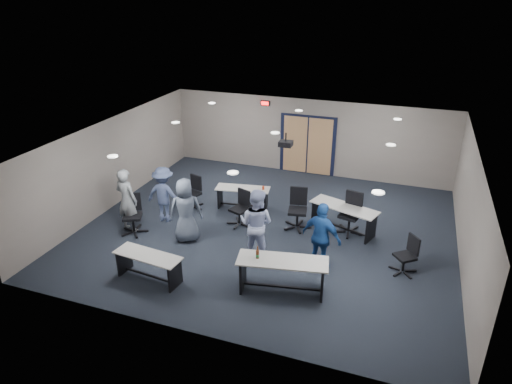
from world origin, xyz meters
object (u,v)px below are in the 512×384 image
(table_front_left, at_px, (149,263))
(person_plaid, at_px, (186,210))
(chair_loose_left, at_px, (132,215))
(chair_loose_right, at_px, (405,255))
(person_gray, at_px, (127,200))
(chair_back_d, at_px, (350,214))
(person_navy, at_px, (322,237))
(person_back, at_px, (164,194))
(chair_back_a, at_px, (192,193))
(table_back_right, at_px, (344,214))
(person_lightblue, at_px, (256,224))
(chair_back_c, at_px, (298,209))
(table_front_right, at_px, (282,270))
(chair_back_b, at_px, (239,208))
(table_back_left, at_px, (243,194))

(table_front_left, relative_size, person_plaid, 0.95)
(chair_loose_left, height_order, chair_loose_right, chair_loose_left)
(person_plaid, bearing_deg, person_gray, -26.40)
(table_front_left, relative_size, chair_back_d, 1.44)
(person_navy, height_order, person_back, person_navy)
(chair_back_a, relative_size, person_back, 0.62)
(chair_loose_left, xyz_separation_m, person_navy, (5.22, 0.01, 0.32))
(table_back_right, bearing_deg, person_lightblue, -113.58)
(chair_back_c, height_order, chair_loose_left, chair_back_c)
(table_front_right, bearing_deg, person_gray, 154.63)
(table_front_left, height_order, person_gray, person_gray)
(chair_back_a, relative_size, chair_loose_left, 0.92)
(person_gray, height_order, person_navy, person_gray)
(table_front_left, height_order, chair_loose_left, chair_loose_left)
(chair_back_a, height_order, person_back, person_back)
(table_back_right, distance_m, person_navy, 2.07)
(chair_back_b, xyz_separation_m, person_lightblue, (1.00, -1.39, 0.40))
(table_front_right, relative_size, chair_back_d, 1.78)
(chair_loose_left, bearing_deg, chair_back_d, -5.49)
(table_front_right, height_order, person_lightblue, person_lightblue)
(chair_back_d, bearing_deg, table_front_right, -94.64)
(table_front_left, bearing_deg, person_lightblue, 47.98)
(table_front_right, bearing_deg, table_front_left, -179.34)
(table_front_left, height_order, chair_back_d, chair_back_d)
(table_front_right, distance_m, chair_back_d, 3.30)
(person_gray, relative_size, person_back, 1.11)
(table_front_left, bearing_deg, person_plaid, 96.45)
(table_front_right, bearing_deg, person_navy, 51.59)
(table_back_left, height_order, person_plaid, person_plaid)
(table_front_left, distance_m, person_lightblue, 2.73)
(table_back_left, bearing_deg, chair_back_a, -169.53)
(chair_loose_left, bearing_deg, person_gray, 125.65)
(table_front_right, bearing_deg, person_back, 142.32)
(chair_back_a, bearing_deg, table_front_left, -60.72)
(chair_back_b, height_order, chair_loose_left, chair_loose_left)
(table_back_left, height_order, chair_loose_left, chair_loose_left)
(chair_back_b, distance_m, chair_loose_left, 2.94)
(chair_back_a, height_order, person_lightblue, person_lightblue)
(table_front_left, xyz_separation_m, chair_back_d, (4.02, 3.75, 0.13))
(table_front_right, relative_size, table_back_left, 1.23)
(chair_back_b, bearing_deg, person_navy, -8.18)
(table_front_right, height_order, chair_back_d, chair_back_d)
(chair_back_d, relative_size, person_lightblue, 0.64)
(person_plaid, xyz_separation_m, person_navy, (3.65, -0.15, -0.01))
(chair_loose_right, height_order, person_gray, person_gray)
(chair_loose_left, relative_size, person_lightblue, 0.60)
(person_lightblue, bearing_deg, person_gray, 3.84)
(chair_back_c, bearing_deg, person_lightblue, -119.53)
(table_front_right, bearing_deg, table_back_right, 65.01)
(table_back_left, xyz_separation_m, chair_loose_left, (-2.29, -2.48, 0.10))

